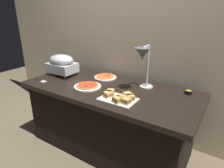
% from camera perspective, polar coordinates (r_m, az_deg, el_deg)
% --- Properties ---
extents(ground_plane, '(8.00, 8.00, 0.00)m').
position_cam_1_polar(ground_plane, '(2.47, -0.94, -17.60)').
color(ground_plane, brown).
extents(back_wall, '(4.40, 0.04, 2.40)m').
position_cam_1_polar(back_wall, '(2.39, 5.70, 12.66)').
color(back_wall, '#C6B593').
rests_on(back_wall, ground_plane).
extents(buffet_table, '(1.90, 0.84, 0.76)m').
position_cam_1_polar(buffet_table, '(2.25, -1.00, -9.91)').
color(buffet_table, black).
rests_on(buffet_table, ground_plane).
extents(chafing_dish, '(0.35, 0.25, 0.26)m').
position_cam_1_polar(chafing_dish, '(2.53, -14.49, 5.81)').
color(chafing_dish, '#B7BABF').
rests_on(chafing_dish, buffet_table).
extents(heat_lamp, '(0.15, 0.30, 0.46)m').
position_cam_1_polar(heat_lamp, '(1.92, 9.14, 7.71)').
color(heat_lamp, '#B7BABF').
rests_on(heat_lamp, buffet_table).
extents(pizza_plate_front, '(0.29, 0.29, 0.03)m').
position_cam_1_polar(pizza_plate_front, '(2.11, -7.16, -0.56)').
color(pizza_plate_front, white).
rests_on(pizza_plate_front, buffet_table).
extents(pizza_plate_center, '(0.27, 0.27, 0.03)m').
position_cam_1_polar(pizza_plate_center, '(2.38, -1.97, 2.13)').
color(pizza_plate_center, white).
rests_on(pizza_plate_center, buffet_table).
extents(sandwich_platter, '(0.34, 0.23, 0.06)m').
position_cam_1_polar(sandwich_platter, '(1.79, 2.18, -3.96)').
color(sandwich_platter, white).
rests_on(sandwich_platter, buffet_table).
extents(sauce_cup_near, '(0.07, 0.07, 0.03)m').
position_cam_1_polar(sauce_cup_near, '(2.07, 21.49, -2.18)').
color(sauce_cup_near, black).
rests_on(sauce_cup_near, buffet_table).
extents(serving_spatula, '(0.17, 0.06, 0.01)m').
position_cam_1_polar(serving_spatula, '(2.42, -20.02, 0.91)').
color(serving_spatula, '#B7BABF').
rests_on(serving_spatula, buffet_table).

